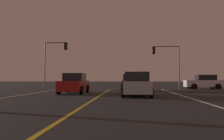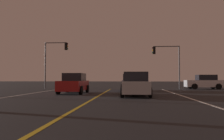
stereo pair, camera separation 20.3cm
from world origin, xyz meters
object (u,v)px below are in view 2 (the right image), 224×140
car_oncoming (74,84)px  traffic_light_near_left (56,54)px  car_lead_same_lane (135,85)px  car_ahead_far (131,83)px  traffic_light_near_right (166,57)px  car_crossing_side (204,82)px

car_oncoming → traffic_light_near_left: (-4.34, 8.23, 3.40)m
car_lead_same_lane → car_ahead_far: same height
car_oncoming → traffic_light_near_left: traffic_light_near_left is taller
car_ahead_far → traffic_light_near_left: (-9.21, 3.94, 3.40)m
car_oncoming → traffic_light_near_right: (9.02, 8.23, 3.01)m
car_crossing_side → traffic_light_near_left: size_ratio=0.75×
car_crossing_side → traffic_light_near_right: bearing=6.9°
traffic_light_near_left → car_oncoming: bearing=-62.2°
car_oncoming → car_ahead_far: 6.49m
car_lead_same_lane → car_oncoming: same height
car_crossing_side → car_ahead_far: 9.85m
car_oncoming → traffic_light_near_right: size_ratio=0.84×
car_crossing_side → traffic_light_near_right: size_ratio=0.84×
car_oncoming → car_ahead_far: bearing=131.4°
car_crossing_side → traffic_light_near_right: traffic_light_near_right is taller
car_lead_same_lane → traffic_light_near_right: 12.03m
traffic_light_near_left → traffic_light_near_right: bearing=0.0°
traffic_light_near_right → car_crossing_side: bearing=-173.1°
car_crossing_side → car_lead_same_lane: bearing=53.5°
car_ahead_far → traffic_light_near_right: bearing=-46.5°
car_crossing_side → traffic_light_near_left: traffic_light_near_left is taller
car_oncoming → car_ahead_far: size_ratio=1.00×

